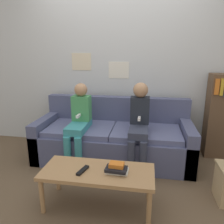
{
  "coord_description": "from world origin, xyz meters",
  "views": [
    {
      "loc": [
        0.45,
        -2.28,
        1.46
      ],
      "look_at": [
        0.0,
        0.4,
        0.71
      ],
      "focal_mm": 35.0,
      "sensor_mm": 36.0,
      "label": 1
    }
  ],
  "objects": [
    {
      "name": "couch",
      "position": [
        0.0,
        0.54,
        0.28
      ],
      "size": [
        2.09,
        0.83,
        0.82
      ],
      "color": "#4C5175",
      "rests_on": "ground_plane"
    },
    {
      "name": "coffee_table",
      "position": [
        0.01,
        -0.49,
        0.34
      ],
      "size": [
        1.06,
        0.45,
        0.38
      ],
      "color": "#AD7F51",
      "rests_on": "ground_plane"
    },
    {
      "name": "person_right",
      "position": [
        0.35,
        0.34,
        0.62
      ],
      "size": [
        0.24,
        0.57,
        1.09
      ],
      "color": "#33384C",
      "rests_on": "ground_plane"
    },
    {
      "name": "person_left",
      "position": [
        -0.43,
        0.34,
        0.6
      ],
      "size": [
        0.24,
        0.57,
        1.06
      ],
      "color": "teal",
      "rests_on": "ground_plane"
    },
    {
      "name": "ground_plane",
      "position": [
        0.0,
        0.0,
        0.0
      ],
      "size": [
        10.0,
        10.0,
        0.0
      ],
      "primitive_type": "plane",
      "color": "brown"
    },
    {
      "name": "book_stack",
      "position": [
        0.19,
        -0.5,
        0.42
      ],
      "size": [
        0.21,
        0.15,
        0.09
      ],
      "color": "silver",
      "rests_on": "coffee_table"
    },
    {
      "name": "bookshelf",
      "position": [
        1.48,
        0.85,
        0.59
      ],
      "size": [
        0.4,
        0.3,
        1.18
      ],
      "color": "brown",
      "rests_on": "ground_plane"
    },
    {
      "name": "tv_remote",
      "position": [
        -0.12,
        -0.54,
        0.39
      ],
      "size": [
        0.08,
        0.17,
        0.02
      ],
      "rotation": [
        0.0,
        0.0,
        -0.27
      ],
      "color": "black",
      "rests_on": "coffee_table"
    },
    {
      "name": "wall_back",
      "position": [
        -0.0,
        1.04,
        1.3
      ],
      "size": [
        8.0,
        0.06,
        2.6
      ],
      "color": "silver",
      "rests_on": "ground_plane"
    }
  ]
}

